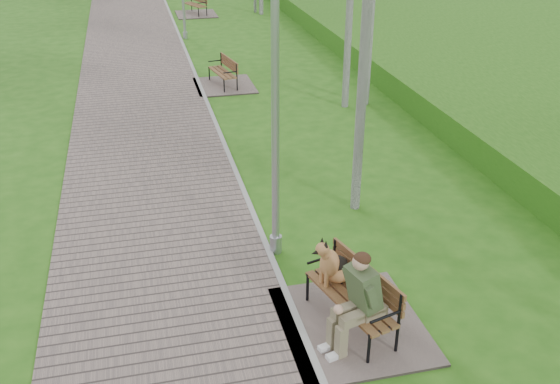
# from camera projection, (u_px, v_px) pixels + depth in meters

# --- Properties ---
(ground) EXTENTS (120.00, 120.00, 0.00)m
(ground) POSITION_uv_depth(u_px,v_px,m) (300.00, 329.00, 8.63)
(ground) COLOR #275D14
(ground) RESTS_ON ground
(walkway) EXTENTS (3.50, 67.00, 0.04)m
(walkway) POSITION_uv_depth(u_px,v_px,m) (131.00, 19.00, 26.86)
(walkway) COLOR #675853
(walkway) RESTS_ON ground
(kerb) EXTENTS (0.10, 67.00, 0.05)m
(kerb) POSITION_uv_depth(u_px,v_px,m) (171.00, 17.00, 27.22)
(kerb) COLOR #999993
(kerb) RESTS_ON ground
(embankment) EXTENTS (14.00, 70.00, 1.60)m
(embankment) POSITION_uv_depth(u_px,v_px,m) (439.00, 11.00, 28.43)
(embankment) COLOR #468622
(embankment) RESTS_ON ground
(bench_main) EXTENTS (1.93, 2.14, 1.68)m
(bench_main) POSITION_uv_depth(u_px,v_px,m) (348.00, 302.00, 8.42)
(bench_main) COLOR #675853
(bench_main) RESTS_ON ground
(bench_second) EXTENTS (1.69, 1.88, 1.04)m
(bench_second) POSITION_uv_depth(u_px,v_px,m) (223.00, 80.00, 18.36)
(bench_second) COLOR #675853
(bench_second) RESTS_ON ground
(bench_third) EXTENTS (1.73, 1.93, 1.07)m
(bench_third) POSITION_uv_depth(u_px,v_px,m) (195.00, 10.00, 27.66)
(bench_third) COLOR #675853
(bench_third) RESTS_ON ground
(lamp_post_near) EXTENTS (0.20, 0.20, 5.23)m
(lamp_post_near) POSITION_uv_depth(u_px,v_px,m) (275.00, 113.00, 9.28)
(lamp_post_near) COLOR #9DA0A5
(lamp_post_near) RESTS_ON ground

